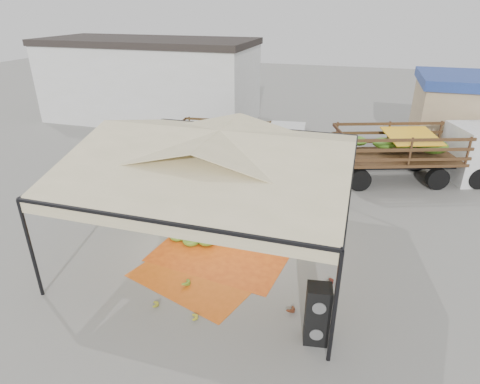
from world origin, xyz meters
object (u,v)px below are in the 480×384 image
(speaker_stack, at_px, (317,314))
(vendor, at_px, (272,170))
(banana_heap, at_px, (225,201))
(truck_left, at_px, (245,141))
(truck_right, at_px, (424,148))

(speaker_stack, bearing_deg, vendor, 100.65)
(banana_heap, relative_size, truck_left, 0.95)
(truck_right, bearing_deg, banana_heap, -160.28)
(banana_heap, relative_size, vendor, 4.10)
(banana_heap, height_order, truck_right, truck_right)
(speaker_stack, relative_size, truck_right, 0.21)
(vendor, bearing_deg, truck_right, -159.15)
(speaker_stack, height_order, vendor, speaker_stack)
(vendor, height_order, truck_right, truck_right)
(banana_heap, bearing_deg, truck_left, 97.96)
(truck_left, relative_size, truck_right, 0.84)
(banana_heap, bearing_deg, speaker_stack, -52.26)
(truck_left, bearing_deg, truck_right, -0.79)
(truck_right, bearing_deg, speaker_stack, -125.53)
(banana_heap, height_order, vendor, vendor)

